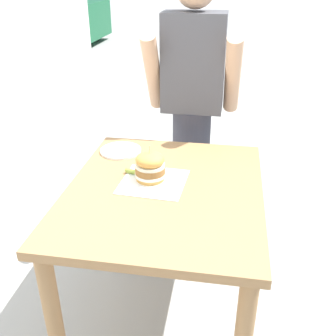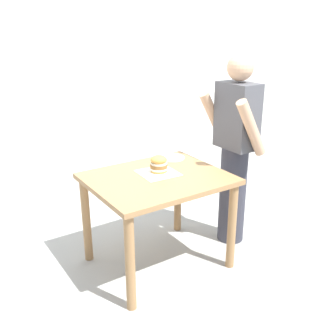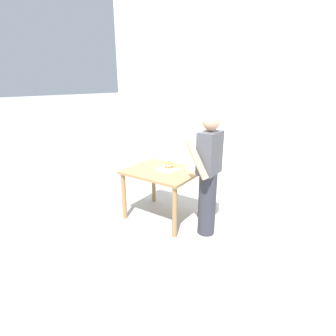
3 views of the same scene
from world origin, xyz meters
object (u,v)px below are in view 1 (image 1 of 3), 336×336
(patio_table, at_px, (165,212))
(sandwich, at_px, (150,166))
(parked_car_near_curb, at_px, (17,11))
(pickle_spear, at_px, (134,172))
(diner_across_table, at_px, (192,112))
(side_plate_with_forks, at_px, (121,150))

(patio_table, height_order, sandwich, sandwich)
(parked_car_near_curb, bearing_deg, pickle_spear, -58.43)
(pickle_spear, height_order, diner_across_table, diner_across_table)
(sandwich, xyz_separation_m, diner_across_table, (0.12, 0.72, 0.03))
(sandwich, height_order, parked_car_near_curb, parked_car_near_curb)
(patio_table, relative_size, sandwich, 6.12)
(diner_across_table, bearing_deg, parked_car_near_curb, 125.07)
(side_plate_with_forks, bearing_deg, patio_table, -49.09)
(patio_table, bearing_deg, diner_across_table, 87.16)
(sandwich, distance_m, side_plate_with_forks, 0.37)
(patio_table, relative_size, parked_car_near_curb, 0.25)
(patio_table, xyz_separation_m, side_plate_with_forks, (-0.30, 0.35, 0.14))
(side_plate_with_forks, distance_m, diner_across_table, 0.56)
(pickle_spear, distance_m, diner_across_table, 0.72)
(patio_table, relative_size, pickle_spear, 11.79)
(sandwich, bearing_deg, diner_across_table, 80.77)
(patio_table, bearing_deg, sandwich, 140.97)
(pickle_spear, distance_m, side_plate_with_forks, 0.28)
(sandwich, xyz_separation_m, side_plate_with_forks, (-0.22, 0.28, -0.06))
(patio_table, bearing_deg, parked_car_near_curb, 122.12)
(diner_across_table, bearing_deg, sandwich, -99.23)
(patio_table, height_order, diner_across_table, diner_across_table)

